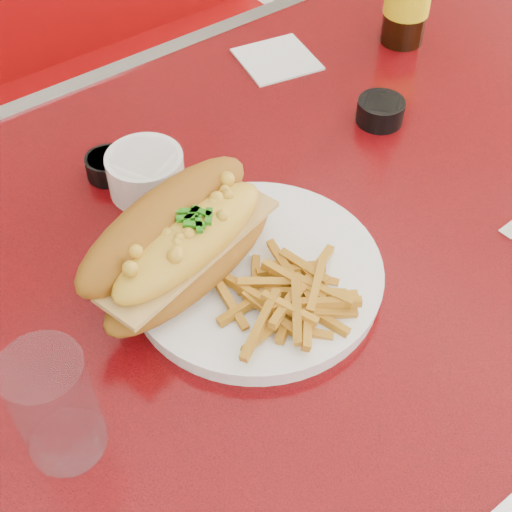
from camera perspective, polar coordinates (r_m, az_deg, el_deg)
ground at (r=1.51m, az=3.25°, el=-17.20°), size 8.00×8.00×0.00m
diner_table at (r=1.00m, az=4.72°, el=-2.17°), size 1.23×0.83×0.77m
booth_bench_far at (r=1.73m, az=-13.78°, el=7.42°), size 1.20×0.51×0.90m
dinner_plate at (r=0.78m, az=-0.00°, el=-1.44°), size 0.33×0.33×0.02m
mac_hoagie at (r=0.74m, az=-5.99°, el=1.17°), size 0.26×0.17×0.11m
fries_pile at (r=0.72m, az=2.29°, el=-3.34°), size 0.12×0.11×0.03m
fork at (r=0.81m, az=2.78°, el=1.80°), size 0.06×0.15×0.00m
gravy_ramekin at (r=0.88m, az=-8.81°, el=6.66°), size 0.10×0.10×0.05m
sauce_cup_left at (r=0.92m, az=-11.74°, el=7.12°), size 0.07×0.07×0.03m
sauce_cup_right at (r=1.00m, az=9.93°, el=11.42°), size 0.08×0.08×0.03m
water_tumbler at (r=0.64m, az=-15.77°, el=-11.53°), size 0.09×0.09×0.12m
paper_napkin at (r=1.12m, az=1.67°, el=15.46°), size 0.13×0.13×0.00m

